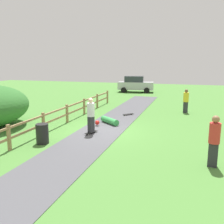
# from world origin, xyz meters

# --- Properties ---
(ground_plane) EXTENTS (60.00, 60.00, 0.00)m
(ground_plane) POSITION_xyz_m (0.00, 0.00, 0.00)
(ground_plane) COLOR #4C8438
(asphalt_path) EXTENTS (2.40, 28.00, 0.02)m
(asphalt_path) POSITION_xyz_m (0.00, 0.00, 0.01)
(asphalt_path) COLOR #515156
(asphalt_path) RESTS_ON ground_plane
(wooden_fence) EXTENTS (0.12, 18.12, 1.10)m
(wooden_fence) POSITION_xyz_m (-2.60, 0.00, 0.67)
(wooden_fence) COLOR #997A51
(wooden_fence) RESTS_ON ground_plane
(trash_bin) EXTENTS (0.56, 0.56, 0.90)m
(trash_bin) POSITION_xyz_m (-1.80, -2.65, 0.45)
(trash_bin) COLOR black
(trash_bin) RESTS_ON ground_plane
(skater_riding) EXTENTS (0.48, 0.82, 1.83)m
(skater_riding) POSITION_xyz_m (-0.27, -0.61, 1.04)
(skater_riding) COLOR black
(skater_riding) RESTS_ON asphalt_path
(skater_fallen) EXTENTS (1.35, 1.38, 0.36)m
(skater_fallen) POSITION_xyz_m (-0.07, 1.60, 0.20)
(skater_fallen) COLOR green
(skater_fallen) RESTS_ON asphalt_path
(skateboard_loose) EXTENTS (0.68, 0.73, 0.08)m
(skateboard_loose) POSITION_xyz_m (0.45, 4.37, 0.09)
(skateboard_loose) COLOR black
(skateboard_loose) RESTS_ON asphalt_path
(bystander_red) EXTENTS (0.43, 0.43, 1.83)m
(bystander_red) POSITION_xyz_m (5.31, -3.10, 1.02)
(bystander_red) COLOR #2D2D33
(bystander_red) RESTS_ON ground_plane
(bystander_yellow) EXTENTS (0.52, 0.52, 1.70)m
(bystander_yellow) POSITION_xyz_m (4.15, 6.49, 0.93)
(bystander_yellow) COLOR #2D2D33
(bystander_yellow) RESTS_ON ground_plane
(parked_car_silver) EXTENTS (4.37, 2.39, 1.92)m
(parked_car_silver) POSITION_xyz_m (-1.95, 17.69, 0.96)
(parked_car_silver) COLOR #B7B7BC
(parked_car_silver) RESTS_ON ground_plane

